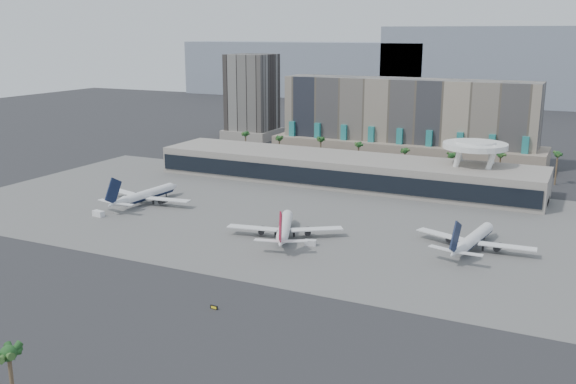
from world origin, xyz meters
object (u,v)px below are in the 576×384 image
at_px(service_vehicle_b, 310,243).
at_px(airliner_left, 146,195).
at_px(airliner_centre, 284,227).
at_px(taxiway_sign, 214,307).
at_px(airliner_right, 473,239).
at_px(service_vehicle_a, 98,214).

bearing_deg(service_vehicle_b, airliner_left, 151.47).
xyz_separation_m(airliner_centre, taxiway_sign, (9.05, -57.45, -2.97)).
bearing_deg(airliner_right, service_vehicle_a, -162.06).
distance_m(service_vehicle_b, taxiway_sign, 53.69).
bearing_deg(airliner_right, service_vehicle_b, -150.31).
bearing_deg(airliner_right, airliner_left, -171.68).
xyz_separation_m(airliner_left, service_vehicle_a, (-4.36, -21.87, -2.43)).
bearing_deg(service_vehicle_a, airliner_left, 87.03).
xyz_separation_m(airliner_right, taxiway_sign, (-48.37, -71.75, -2.91)).
distance_m(airliner_right, service_vehicle_a, 130.87).
bearing_deg(airliner_centre, airliner_right, -7.92).
relative_size(airliner_centre, service_vehicle_a, 8.57).
bearing_deg(airliner_left, service_vehicle_a, -96.94).
relative_size(airliner_centre, service_vehicle_b, 10.61).
height_order(service_vehicle_b, taxiway_sign, service_vehicle_b).
xyz_separation_m(airliner_centre, service_vehicle_b, (10.90, -3.79, -2.53)).
height_order(airliner_left, airliner_centre, airliner_left).
distance_m(airliner_left, service_vehicle_a, 22.43).
bearing_deg(service_vehicle_b, airliner_centre, 145.49).
bearing_deg(service_vehicle_a, airliner_centre, 14.15).
relative_size(airliner_centre, taxiway_sign, 18.02).
xyz_separation_m(airliner_left, service_vehicle_b, (78.17, -18.34, -2.59)).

